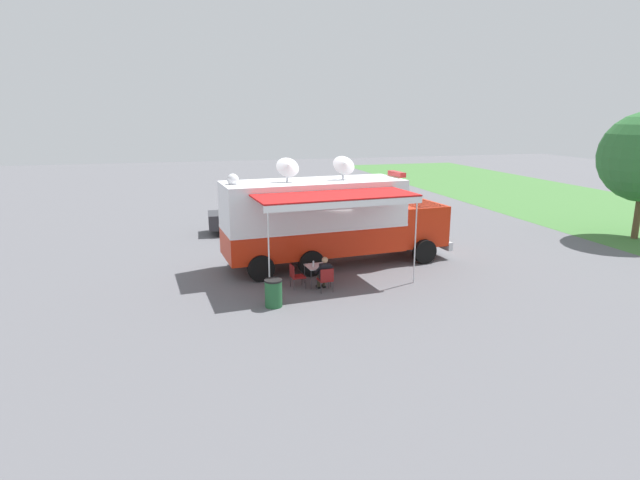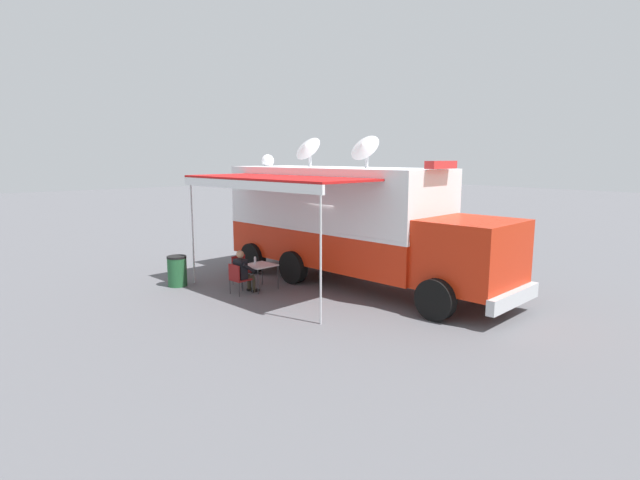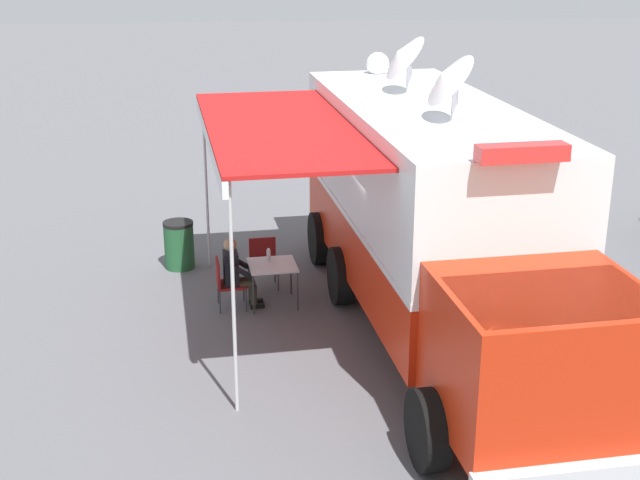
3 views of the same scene
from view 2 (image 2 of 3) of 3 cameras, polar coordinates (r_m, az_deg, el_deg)
name	(u,v)px [view 2 (image 2 of 3)]	position (r m, az deg, el deg)	size (l,w,h in m)	color
ground_plane	(334,279)	(15.94, 1.60, -4.45)	(100.00, 100.00, 0.00)	#5B5B60
lot_stripe	(434,267)	(18.07, 12.83, -3.02)	(0.12, 4.80, 0.01)	silver
command_truck	(352,220)	(15.06, 3.63, 2.25)	(5.51, 9.67, 4.53)	red
folding_table	(260,267)	(14.71, -6.83, -3.01)	(0.87, 0.87, 0.73)	silver
water_bottle	(255,260)	(14.78, -7.37, -2.32)	(0.07, 0.07, 0.22)	silver
folding_chair_at_table	(238,277)	(14.25, -9.30, -4.13)	(0.52, 0.52, 0.87)	maroon
folding_chair_beside_table	(241,268)	(15.38, -8.95, -3.12)	(0.52, 0.52, 0.87)	maroon
seated_responder	(243,271)	(14.33, -8.70, -3.47)	(0.69, 0.59, 1.25)	black
trash_bin	(177,271)	(15.61, -15.88, -3.39)	(0.57, 0.57, 0.91)	#235B33
car_behind_truck	(427,226)	(21.96, 12.01, 1.52)	(2.13, 4.26, 1.76)	#2D2D33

